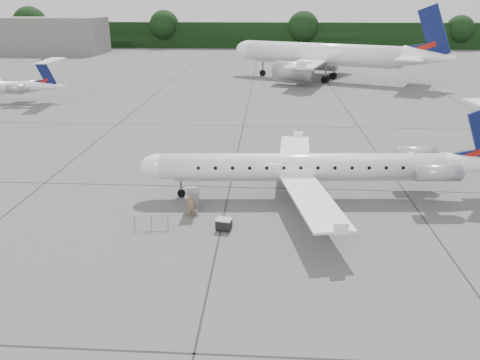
# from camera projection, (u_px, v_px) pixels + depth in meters

# --- Properties ---
(ground) EXTENTS (320.00, 320.00, 0.00)m
(ground) POSITION_uv_depth(u_px,v_px,m) (294.00, 231.00, 30.99)
(ground) COLOR #575755
(ground) RESTS_ON ground
(treeline) EXTENTS (260.00, 4.00, 8.00)m
(treeline) POSITION_uv_depth(u_px,v_px,m) (275.00, 35.00, 150.77)
(treeline) COLOR black
(treeline) RESTS_ON ground
(terminal_building) EXTENTS (40.00, 14.00, 10.00)m
(terminal_building) POSITION_uv_depth(u_px,v_px,m) (35.00, 36.00, 135.68)
(terminal_building) COLOR slate
(terminal_building) RESTS_ON ground
(main_regional_jet) EXTENTS (28.55, 21.39, 7.01)m
(main_regional_jet) POSITION_uv_depth(u_px,v_px,m) (302.00, 154.00, 35.15)
(main_regional_jet) COLOR white
(main_regional_jet) RESTS_ON ground
(airstair) EXTENTS (1.01, 2.52, 2.20)m
(airstair) POSITION_uv_depth(u_px,v_px,m) (193.00, 195.00, 33.87)
(airstair) COLOR white
(airstair) RESTS_ON ground
(passenger) EXTENTS (0.72, 0.62, 1.67)m
(passenger) POSITION_uv_depth(u_px,v_px,m) (191.00, 206.00, 32.67)
(passenger) COLOR #836647
(passenger) RESTS_ON ground
(safety_railing) EXTENTS (2.20, 0.28, 1.00)m
(safety_railing) POSITION_uv_depth(u_px,v_px,m) (151.00, 222.00, 31.05)
(safety_railing) COLOR gray
(safety_railing) RESTS_ON ground
(baggage_cart) EXTENTS (1.11, 0.96, 0.84)m
(baggage_cart) POSITION_uv_depth(u_px,v_px,m) (224.00, 224.00, 30.99)
(baggage_cart) COLOR black
(baggage_cart) RESTS_ON ground
(bg_narrowbody) EXTENTS (46.30, 40.81, 13.79)m
(bg_narrowbody) POSITION_uv_depth(u_px,v_px,m) (322.00, 43.00, 87.93)
(bg_narrowbody) COLOR white
(bg_narrowbody) RESTS_ON ground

